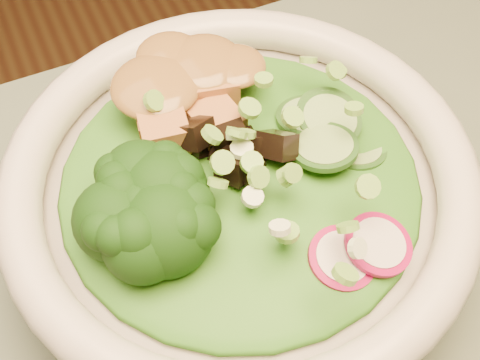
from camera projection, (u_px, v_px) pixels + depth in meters
name	position (u px, v px, depth m)	size (l,w,h in m)	color
salad_bowl	(240.00, 199.00, 0.44)	(0.31, 0.31, 0.08)	beige
lettuce_bed	(240.00, 179.00, 0.42)	(0.23, 0.23, 0.03)	#226114
broccoli_florets	(142.00, 221.00, 0.38)	(0.09, 0.08, 0.05)	black
radish_slices	(321.00, 258.00, 0.38)	(0.12, 0.05, 0.02)	#960B44
cucumber_slices	(333.00, 114.00, 0.43)	(0.08, 0.08, 0.04)	#87C16B
mushroom_heap	(227.00, 149.00, 0.41)	(0.08, 0.08, 0.05)	black
tofu_cubes	(180.00, 94.00, 0.44)	(0.10, 0.07, 0.04)	#A76A37
peanut_sauce	(178.00, 79.00, 0.43)	(0.08, 0.06, 0.02)	brown
scallion_garnish	(240.00, 152.00, 0.40)	(0.22, 0.22, 0.03)	#6FAD3D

